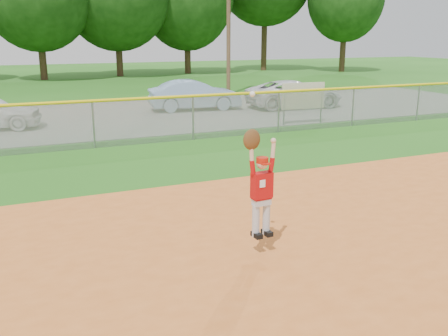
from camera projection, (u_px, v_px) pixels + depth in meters
The scene contains 8 objects.
ground at pixel (216, 291), 7.01m from camera, with size 120.00×120.00×0.00m, color #225E15.
parking_strip at pixel (71, 119), 21.18m from camera, with size 44.00×10.00×0.03m, color gray.
car_blue at pixel (195, 95), 23.60m from camera, with size 1.49×4.28×1.41m, color #7E9DBC.
car_white_b at pixel (294, 94), 24.44m from camera, with size 2.19×4.75×1.32m, color silver.
sponsor_sign at pixel (303, 97), 19.78m from camera, with size 1.88×0.17×1.67m.
outfield_fence at pixel (93, 121), 15.64m from camera, with size 40.06×0.10×1.55m.
power_lines at pixel (69, 11), 25.68m from camera, with size 19.40×0.24×9.00m.
ballplayer at pixel (260, 184), 7.87m from camera, with size 0.59×0.26×2.34m.
Camera 1 is at (-2.42, -5.85, 3.49)m, focal length 40.00 mm.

